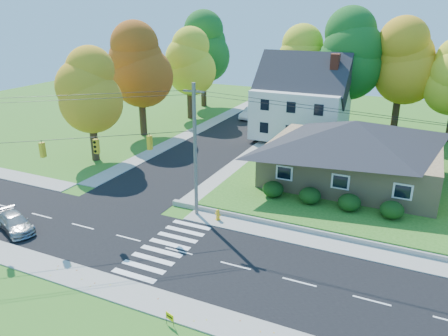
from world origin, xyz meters
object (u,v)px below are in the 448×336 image
(fire_hydrant, at_px, (218,215))
(white_car, at_px, (251,113))
(ranch_house, at_px, (353,150))
(silver_sedan, at_px, (15,223))

(fire_hydrant, bearing_deg, white_car, 107.41)
(white_car, relative_size, fire_hydrant, 5.06)
(ranch_house, height_order, silver_sedan, ranch_house)
(ranch_house, xyz_separation_m, fire_hydrant, (-7.61, -11.00, -2.83))
(ranch_house, xyz_separation_m, white_car, (-17.14, 19.39, -2.49))
(ranch_house, relative_size, white_car, 3.20)
(silver_sedan, bearing_deg, white_car, 18.21)
(fire_hydrant, bearing_deg, ranch_house, 55.33)
(ranch_house, distance_m, silver_sedan, 27.23)
(silver_sedan, xyz_separation_m, fire_hydrant, (12.25, 7.43, -0.18))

